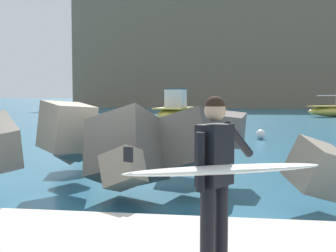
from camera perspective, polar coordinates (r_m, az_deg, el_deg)
name	(u,v)px	position (r m, az deg, el deg)	size (l,w,h in m)	color
ground_plane	(105,200)	(9.09, -7.76, -8.99)	(400.00, 400.00, 0.00)	#235B7A
breakwater_jetty	(159,139)	(9.82, -1.10, -1.65)	(32.16, 6.61, 2.32)	slate
surfer_with_board	(212,173)	(4.46, 5.41, -5.82)	(2.00, 1.55, 1.78)	black
boat_near_centre	(175,111)	(32.95, 0.81, 1.81)	(2.78, 4.75, 2.45)	#EAC64C
mooring_buoy_inner	(125,112)	(45.09, -5.33, 1.68)	(0.44, 0.44, 0.44)	silver
mooring_buoy_middle	(261,134)	(21.04, 11.36, -1.03)	(0.44, 0.44, 0.44)	silver
mooring_buoy_outer	(94,112)	(47.25, -9.17, 1.75)	(0.44, 0.44, 0.44)	yellow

